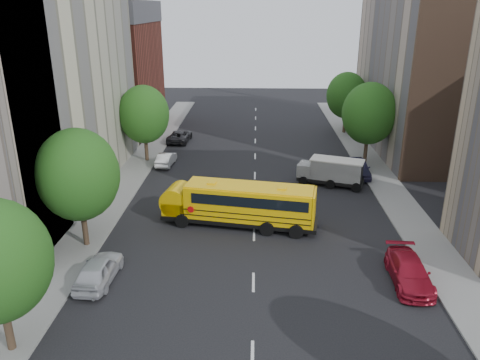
# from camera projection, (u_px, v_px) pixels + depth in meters

# --- Properties ---
(ground) EXTENTS (120.00, 120.00, 0.00)m
(ground) POSITION_uv_depth(u_px,v_px,m) (254.00, 222.00, 34.19)
(ground) COLOR black
(ground) RESTS_ON ground
(sidewalk_left) EXTENTS (3.00, 80.00, 0.12)m
(sidewalk_left) POSITION_uv_depth(u_px,v_px,m) (118.00, 193.00, 39.23)
(sidewalk_left) COLOR slate
(sidewalk_left) RESTS_ON ground
(sidewalk_right) EXTENTS (3.00, 80.00, 0.12)m
(sidewalk_right) POSITION_uv_depth(u_px,v_px,m) (394.00, 197.00, 38.49)
(sidewalk_right) COLOR slate
(sidewalk_right) RESTS_ON ground
(lane_markings) EXTENTS (0.15, 64.00, 0.01)m
(lane_markings) POSITION_uv_depth(u_px,v_px,m) (255.00, 176.00, 43.56)
(lane_markings) COLOR silver
(lane_markings) RESTS_ON ground
(building_left_cream) EXTENTS (10.00, 26.00, 20.00)m
(building_left_cream) POSITION_uv_depth(u_px,v_px,m) (28.00, 71.00, 36.91)
(building_left_cream) COLOR beige
(building_left_cream) RESTS_ON ground
(building_left_redbrick) EXTENTS (10.00, 15.00, 13.00)m
(building_left_redbrick) POSITION_uv_depth(u_px,v_px,m) (113.00, 77.00, 58.74)
(building_left_redbrick) COLOR maroon
(building_left_redbrick) RESTS_ON ground
(building_right_far) EXTENTS (10.00, 22.00, 18.00)m
(building_right_far) POSITION_uv_depth(u_px,v_px,m) (427.00, 65.00, 49.22)
(building_right_far) COLOR tan
(building_right_far) RESTS_ON ground
(building_right_sidewall) EXTENTS (10.10, 0.30, 18.00)m
(building_right_sidewall) POSITION_uv_depth(u_px,v_px,m) (472.00, 81.00, 38.92)
(building_right_sidewall) COLOR brown
(building_right_sidewall) RESTS_ON ground
(street_tree_1) EXTENTS (5.12, 5.12, 7.90)m
(street_tree_1) POSITION_uv_depth(u_px,v_px,m) (78.00, 175.00, 29.08)
(street_tree_1) COLOR #38281C
(street_tree_1) RESTS_ON ground
(street_tree_2) EXTENTS (4.99, 4.99, 7.71)m
(street_tree_2) POSITION_uv_depth(u_px,v_px,m) (144.00, 114.00, 45.98)
(street_tree_2) COLOR #38281C
(street_tree_2) RESTS_ON ground
(street_tree_4) EXTENTS (5.25, 5.25, 8.10)m
(street_tree_4) POSITION_uv_depth(u_px,v_px,m) (369.00, 114.00, 45.19)
(street_tree_4) COLOR #38281C
(street_tree_4) RESTS_ON ground
(street_tree_5) EXTENTS (4.86, 4.86, 7.51)m
(street_tree_5) POSITION_uv_depth(u_px,v_px,m) (347.00, 95.00, 56.56)
(street_tree_5) COLOR #38281C
(street_tree_5) RESTS_ON ground
(school_bus) EXTENTS (11.38, 4.43, 3.14)m
(school_bus) POSITION_uv_depth(u_px,v_px,m) (238.00, 202.00, 33.15)
(school_bus) COLOR black
(school_bus) RESTS_ON ground
(safari_truck) EXTENTS (5.93, 3.67, 2.40)m
(safari_truck) POSITION_uv_depth(u_px,v_px,m) (331.00, 171.00, 40.87)
(safari_truck) COLOR black
(safari_truck) RESTS_ON ground
(parked_car_0) EXTENTS (1.97, 4.51, 1.51)m
(parked_car_0) POSITION_uv_depth(u_px,v_px,m) (99.00, 270.00, 26.52)
(parked_car_0) COLOR silver
(parked_car_0) RESTS_ON ground
(parked_car_1) EXTENTS (1.60, 3.93, 1.27)m
(parked_car_1) POSITION_uv_depth(u_px,v_px,m) (166.00, 159.00, 46.23)
(parked_car_1) COLOR silver
(parked_car_1) RESTS_ON ground
(parked_car_2) EXTENTS (2.58, 5.01, 1.35)m
(parked_car_2) POSITION_uv_depth(u_px,v_px,m) (180.00, 136.00, 54.27)
(parked_car_2) COLOR black
(parked_car_2) RESTS_ON ground
(parked_car_3) EXTENTS (2.21, 5.03, 1.44)m
(parked_car_3) POSITION_uv_depth(u_px,v_px,m) (409.00, 272.00, 26.41)
(parked_car_3) COLOR maroon
(parked_car_3) RESTS_ON ground
(parked_car_4) EXTENTS (2.06, 4.74, 1.59)m
(parked_car_4) POSITION_uv_depth(u_px,v_px,m) (359.00, 168.00, 43.27)
(parked_car_4) COLOR #353258
(parked_car_4) RESTS_ON ground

